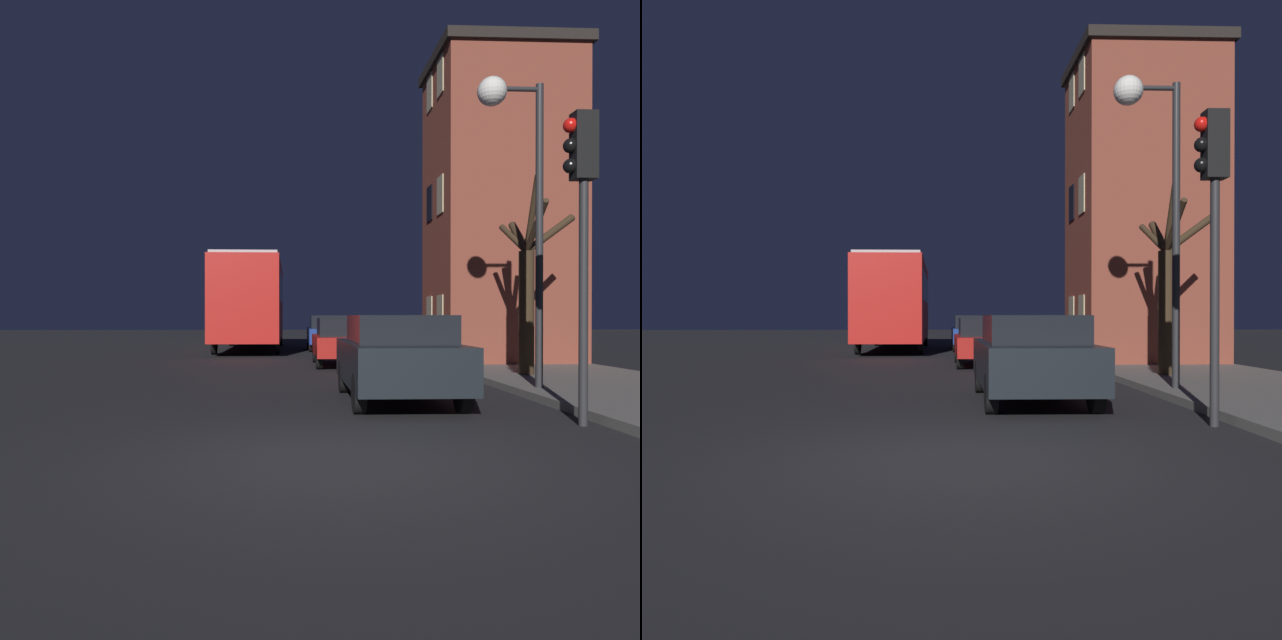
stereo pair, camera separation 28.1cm
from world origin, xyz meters
TOP-DOWN VIEW (x-y plane):
  - ground_plane at (0.00, 0.00)m, footprint 120.00×120.00m
  - brick_building at (5.93, 12.32)m, footprint 4.21×3.88m
  - streetlamp at (3.67, 5.01)m, footprint 1.24×0.54m
  - traffic_light at (3.44, 1.75)m, footprint 0.43×0.24m
  - bare_tree at (5.00, 7.60)m, footprint 1.69×2.45m
  - bus at (-2.13, 20.95)m, footprint 2.61×10.82m
  - car_near_lane at (1.38, 4.18)m, footprint 1.77×4.01m
  - car_mid_lane at (1.19, 11.99)m, footprint 1.84×3.88m
  - car_far_lane at (1.20, 20.23)m, footprint 1.75×3.84m

SIDE VIEW (x-z plane):
  - ground_plane at x=0.00m, z-range 0.00..0.00m
  - car_mid_lane at x=1.19m, z-range 0.04..1.45m
  - car_far_lane at x=1.20m, z-range 0.03..1.53m
  - car_near_lane at x=1.38m, z-range 0.04..1.52m
  - bare_tree at x=5.00m, z-range 0.00..4.39m
  - bus at x=-2.13m, z-range 0.35..4.18m
  - traffic_light at x=3.44m, z-range 0.92..5.12m
  - streetlamp at x=3.67m, z-range 1.69..7.47m
  - brick_building at x=5.93m, z-range 0.16..9.41m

